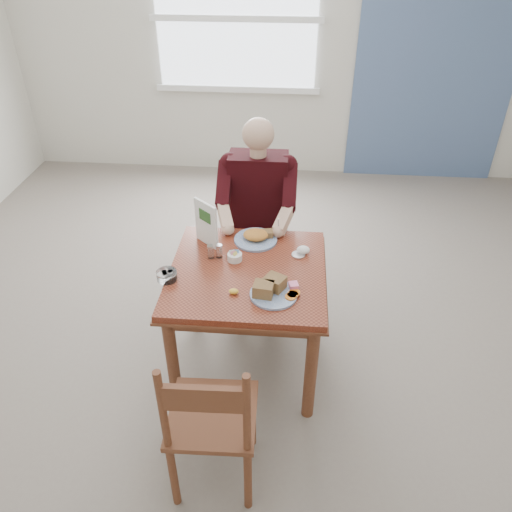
# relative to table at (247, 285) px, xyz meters

# --- Properties ---
(floor) EXTENTS (6.00, 6.00, 0.00)m
(floor) POSITION_rel_table_xyz_m (0.00, 0.00, -0.64)
(floor) COLOR #72655C
(floor) RESTS_ON ground
(wall_back) EXTENTS (5.50, 0.00, 5.50)m
(wall_back) POSITION_rel_table_xyz_m (0.00, 3.00, 0.76)
(wall_back) COLOR beige
(wall_back) RESTS_ON ground
(accent_panel) EXTENTS (1.60, 0.02, 2.80)m
(accent_panel) POSITION_rel_table_xyz_m (1.60, 2.98, 0.76)
(accent_panel) COLOR #4B628B
(accent_panel) RESTS_ON ground
(lemon_wedge) EXTENTS (0.05, 0.04, 0.03)m
(lemon_wedge) POSITION_rel_table_xyz_m (-0.05, -0.22, 0.13)
(lemon_wedge) COLOR yellow
(lemon_wedge) RESTS_ON table
(napkin) EXTENTS (0.10, 0.09, 0.05)m
(napkin) POSITION_rel_table_xyz_m (0.32, 0.20, 0.14)
(napkin) COLOR white
(napkin) RESTS_ON table
(metal_dish) EXTENTS (0.08, 0.08, 0.01)m
(metal_dish) POSITION_rel_table_xyz_m (0.29, 0.17, 0.12)
(metal_dish) COLOR silver
(metal_dish) RESTS_ON table
(window) EXTENTS (1.72, 0.04, 1.42)m
(window) POSITION_rel_table_xyz_m (-0.40, 2.97, 0.96)
(window) COLOR white
(window) RESTS_ON wall_back
(table) EXTENTS (0.92, 0.92, 0.75)m
(table) POSITION_rel_table_xyz_m (0.00, 0.00, 0.00)
(table) COLOR maroon
(table) RESTS_ON ground
(chair_far) EXTENTS (0.42, 0.42, 0.95)m
(chair_far) POSITION_rel_table_xyz_m (0.00, 0.80, -0.16)
(chair_far) COLOR brown
(chair_far) RESTS_ON ground
(chair_near) EXTENTS (0.43, 0.43, 0.95)m
(chair_near) POSITION_rel_table_xyz_m (-0.09, -0.85, -0.16)
(chair_near) COLOR brown
(chair_near) RESTS_ON ground
(diner) EXTENTS (0.53, 0.56, 1.39)m
(diner) POSITION_rel_table_xyz_m (0.00, 0.71, 0.17)
(diner) COLOR tan
(diner) RESTS_ON chair_far
(near_plate) EXTENTS (0.32, 0.32, 0.09)m
(near_plate) POSITION_rel_table_xyz_m (0.16, -0.21, 0.14)
(near_plate) COLOR white
(near_plate) RESTS_ON table
(far_plate) EXTENTS (0.32, 0.32, 0.07)m
(far_plate) POSITION_rel_table_xyz_m (0.03, 0.32, 0.14)
(far_plate) COLOR white
(far_plate) RESTS_ON table
(caddy) EXTENTS (0.11, 0.11, 0.07)m
(caddy) POSITION_rel_table_xyz_m (-0.08, 0.09, 0.14)
(caddy) COLOR white
(caddy) RESTS_ON table
(shakers) EXTENTS (0.10, 0.06, 0.09)m
(shakers) POSITION_rel_table_xyz_m (-0.20, 0.11, 0.16)
(shakers) COLOR white
(shakers) RESTS_ON table
(creamer) EXTENTS (0.14, 0.14, 0.05)m
(creamer) POSITION_rel_table_xyz_m (-0.44, -0.13, 0.14)
(creamer) COLOR white
(creamer) RESTS_ON table
(menu) EXTENTS (0.16, 0.14, 0.29)m
(menu) POSITION_rel_table_xyz_m (-0.28, 0.25, 0.26)
(menu) COLOR white
(menu) RESTS_ON table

